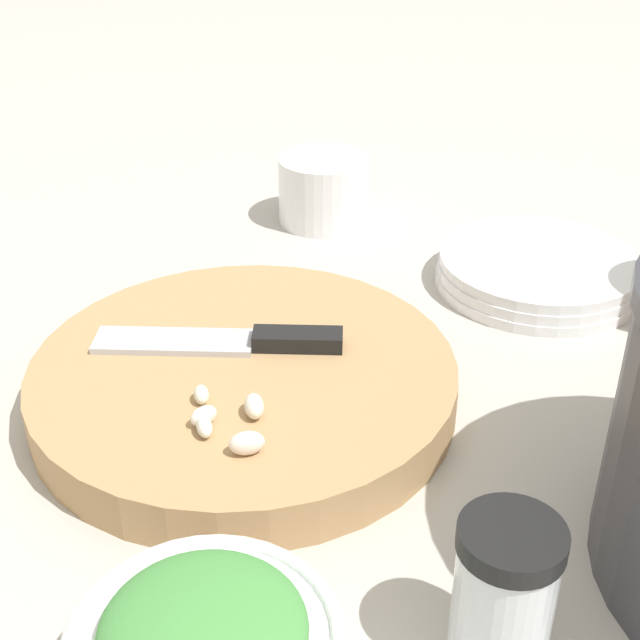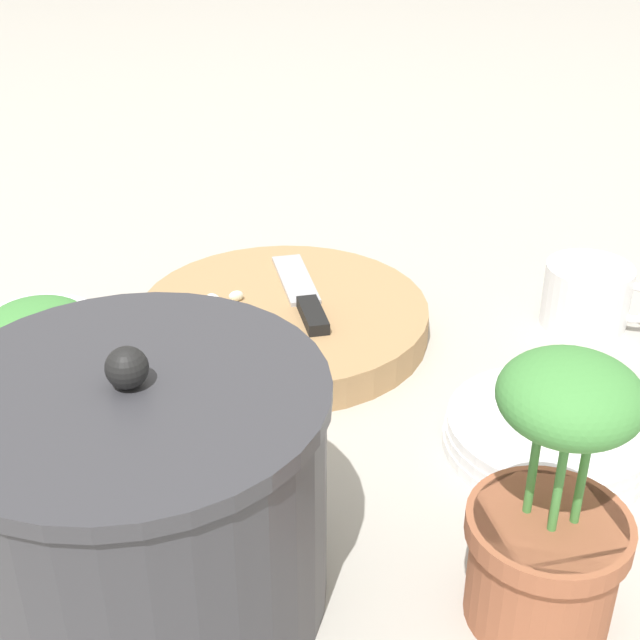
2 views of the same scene
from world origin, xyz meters
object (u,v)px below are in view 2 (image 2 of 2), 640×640
at_px(spice_jar, 69,405).
at_px(coffee_mug, 588,295).
at_px(chef_knife, 304,296).
at_px(garlic_cloves, 212,307).
at_px(herb_bowl, 39,338).
at_px(potted_herb, 550,518).
at_px(cutting_board, 284,320).
at_px(plate_stack, 548,434).
at_px(stock_pot, 143,496).

bearing_deg(spice_jar, coffee_mug, -147.08).
height_order(chef_knife, garlic_cloves, garlic_cloves).
distance_m(herb_bowl, potted_herb, 0.56).
relative_size(cutting_board, potted_herb, 1.48).
distance_m(chef_knife, garlic_cloves, 0.10).
relative_size(plate_stack, stock_pot, 0.72).
bearing_deg(cutting_board, chef_knife, -136.73).
bearing_deg(plate_stack, stock_pot, 37.21).
relative_size(garlic_cloves, coffee_mug, 0.63).
bearing_deg(cutting_board, garlic_cloves, 21.74).
relative_size(chef_knife, plate_stack, 0.98).
bearing_deg(plate_stack, chef_knife, -34.96).
xyz_separation_m(spice_jar, potted_herb, (-0.40, 0.13, 0.04)).
distance_m(herb_bowl, spice_jar, 0.15).
distance_m(garlic_cloves, plate_stack, 0.37).
height_order(cutting_board, herb_bowl, herb_bowl).
xyz_separation_m(chef_knife, potted_herb, (-0.24, 0.38, 0.05)).
xyz_separation_m(stock_pot, potted_herb, (-0.28, -0.02, -0.00)).
height_order(herb_bowl, plate_stack, herb_bowl).
height_order(coffee_mug, plate_stack, coffee_mug).
relative_size(herb_bowl, plate_stack, 0.73).
relative_size(cutting_board, stock_pot, 1.21).
bearing_deg(cutting_board, herb_bowl, 24.14).
xyz_separation_m(coffee_mug, potted_herb, (0.07, 0.44, 0.05)).
bearing_deg(stock_pot, potted_herb, -174.98).
height_order(spice_jar, plate_stack, spice_jar).
height_order(herb_bowl, coffee_mug, coffee_mug).
bearing_deg(herb_bowl, garlic_cloves, -154.81).
xyz_separation_m(chef_knife, coffee_mug, (-0.31, -0.06, -0.00)).
bearing_deg(potted_herb, stock_pot, 5.02).
xyz_separation_m(garlic_cloves, herb_bowl, (0.16, 0.08, -0.01)).
bearing_deg(coffee_mug, cutting_board, 13.45).
xyz_separation_m(cutting_board, coffee_mug, (-0.33, -0.08, 0.02)).
xyz_separation_m(chef_knife, plate_stack, (-0.26, 0.18, -0.03)).
bearing_deg(herb_bowl, chef_knife, -154.13).
distance_m(cutting_board, spice_jar, 0.28).
bearing_deg(potted_herb, chef_knife, -58.04).
relative_size(spice_jar, plate_stack, 0.48).
xyz_separation_m(cutting_board, potted_herb, (-0.26, 0.36, 0.07)).
distance_m(cutting_board, plate_stack, 0.32).
height_order(garlic_cloves, coffee_mug, coffee_mug).
bearing_deg(coffee_mug, potted_herb, 80.48).
height_order(herb_bowl, potted_herb, potted_herb).
relative_size(cutting_board, spice_jar, 3.51).
bearing_deg(plate_stack, herb_bowl, -6.30).
xyz_separation_m(herb_bowl, potted_herb, (-0.49, 0.26, 0.06)).
bearing_deg(potted_herb, herb_bowl, -27.62).
height_order(spice_jar, coffee_mug, spice_jar).
xyz_separation_m(chef_knife, stock_pot, (0.04, 0.40, 0.05)).
bearing_deg(stock_pot, plate_stack, -142.79).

